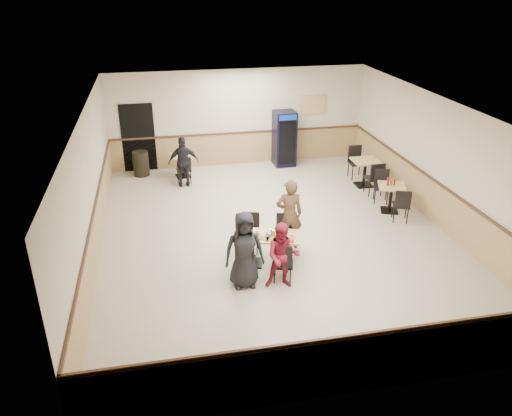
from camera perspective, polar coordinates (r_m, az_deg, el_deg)
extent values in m
plane|color=beige|center=(11.77, 2.21, -3.05)|extent=(10.00, 10.00, 0.00)
plane|color=silver|center=(10.69, 2.47, 11.28)|extent=(10.00, 10.00, 0.00)
plane|color=beige|center=(15.80, -2.02, 10.25)|extent=(8.00, 0.00, 8.00)
plane|color=beige|center=(6.96, 12.29, -11.17)|extent=(8.00, 0.00, 8.00)
plane|color=beige|center=(10.95, -18.47, 2.05)|extent=(0.00, 10.00, 10.00)
plane|color=beige|center=(12.66, 20.28, 4.86)|extent=(0.00, 10.00, 10.00)
cube|color=tan|center=(16.07, -1.96, 6.79)|extent=(7.98, 0.03, 1.00)
cube|color=tan|center=(13.01, 19.57, 0.73)|extent=(0.03, 9.98, 1.00)
cube|color=#472B19|center=(15.90, -1.98, 8.59)|extent=(7.98, 0.04, 0.06)
cube|color=black|center=(15.72, -13.30, 7.80)|extent=(1.00, 0.02, 2.10)
cube|color=orange|center=(16.25, 6.53, 11.62)|extent=(0.85, 0.02, 0.60)
cube|color=black|center=(10.62, -0.40, -6.29)|extent=(0.51, 0.51, 0.04)
cylinder|color=black|center=(10.45, -0.40, -4.73)|extent=(0.08, 0.08, 0.63)
cube|color=#DBBC6A|center=(10.29, -0.41, -3.17)|extent=(0.80, 0.80, 0.04)
cube|color=black|center=(10.59, 3.11, -6.42)|extent=(0.51, 0.51, 0.04)
cylinder|color=black|center=(10.42, 3.16, -4.86)|extent=(0.08, 0.08, 0.63)
cube|color=#DBBC6A|center=(10.26, 3.20, -3.29)|extent=(0.80, 0.80, 0.04)
imported|color=black|center=(9.56, -1.36, -4.80)|extent=(0.77, 0.51, 1.56)
imported|color=maroon|center=(9.58, 3.07, -5.50)|extent=(0.75, 0.64, 1.36)
imported|color=#503622|center=(10.90, 3.81, -0.73)|extent=(0.62, 0.43, 1.62)
imported|color=black|center=(14.34, -8.27, 5.22)|extent=(0.86, 0.36, 1.46)
cube|color=red|center=(10.18, -0.72, -3.32)|extent=(0.48, 0.41, 0.02)
cube|color=red|center=(10.13, 3.18, -3.53)|extent=(0.48, 0.41, 0.02)
cylinder|color=white|center=(10.37, 2.97, -2.81)|extent=(0.21, 0.21, 0.01)
cube|color=#A97B42|center=(10.37, 2.97, -2.75)|extent=(0.28, 0.23, 0.02)
cylinder|color=white|center=(10.12, 0.82, -3.55)|extent=(0.21, 0.21, 0.01)
cube|color=#A97B42|center=(10.11, 0.82, -3.49)|extent=(0.29, 0.26, 0.02)
cylinder|color=white|center=(10.19, -0.98, -3.33)|extent=(0.21, 0.21, 0.01)
cube|color=#A97B42|center=(10.18, -0.98, -3.27)|extent=(0.25, 0.17, 0.02)
cylinder|color=white|center=(10.09, 1.86, -3.64)|extent=(0.21, 0.21, 0.01)
cube|color=#A97B42|center=(10.09, 1.86, -3.58)|extent=(0.27, 0.20, 0.02)
cylinder|color=white|center=(10.17, 3.71, -3.45)|extent=(0.21, 0.21, 0.01)
cube|color=#A97B42|center=(10.16, 3.71, -3.39)|extent=(0.28, 0.28, 0.02)
cylinder|color=silver|center=(10.36, -1.39, -2.57)|extent=(0.07, 0.07, 0.09)
cylinder|color=silver|center=(10.29, 0.12, -2.75)|extent=(0.07, 0.07, 0.09)
cylinder|color=silver|center=(10.03, -0.27, -3.55)|extent=(0.07, 0.07, 0.09)
cylinder|color=silver|center=(10.07, -1.31, -3.44)|extent=(0.07, 0.07, 0.09)
cylinder|color=#ABADBF|center=(10.23, 2.02, -2.87)|extent=(0.07, 0.07, 0.12)
cylinder|color=#ABADBF|center=(10.27, 1.67, -2.73)|extent=(0.07, 0.07, 0.12)
ellipsoid|color=silver|center=(10.22, 1.49, -2.96)|extent=(0.14, 0.14, 0.10)
cube|color=black|center=(13.36, 14.96, -0.26)|extent=(0.55, 0.55, 0.04)
cylinder|color=black|center=(13.22, 15.12, 1.08)|extent=(0.09, 0.09, 0.65)
cube|color=#DBBC6A|center=(13.09, 15.28, 2.41)|extent=(0.85, 0.85, 0.04)
cube|color=black|center=(14.81, 12.17, 2.61)|extent=(0.47, 0.47, 0.04)
cylinder|color=black|center=(14.68, 12.30, 3.95)|extent=(0.09, 0.09, 0.70)
cube|color=#DBBC6A|center=(14.55, 12.43, 5.28)|extent=(0.73, 0.73, 0.04)
cylinder|color=maroon|center=(13.05, 14.85, 2.94)|extent=(0.06, 0.06, 0.20)
cylinder|color=#A96716|center=(13.09, 15.20, 2.91)|extent=(0.06, 0.06, 0.17)
cylinder|color=maroon|center=(13.14, 15.55, 2.87)|extent=(0.05, 0.05, 0.14)
cube|color=black|center=(15.32, -8.31, 3.67)|extent=(0.48, 0.48, 0.04)
cylinder|color=black|center=(15.20, -8.39, 4.82)|extent=(0.08, 0.08, 0.62)
cube|color=#DBBC6A|center=(15.09, -8.47, 5.95)|extent=(0.74, 0.74, 0.04)
cube|color=black|center=(15.88, 3.26, 7.94)|extent=(0.68, 0.66, 1.74)
cube|color=black|center=(15.60, 3.60, 7.43)|extent=(0.53, 0.04, 1.37)
cube|color=navy|center=(15.36, 3.69, 10.27)|extent=(0.55, 0.04, 0.16)
cylinder|color=black|center=(15.52, -13.01, 4.97)|extent=(0.47, 0.47, 0.75)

